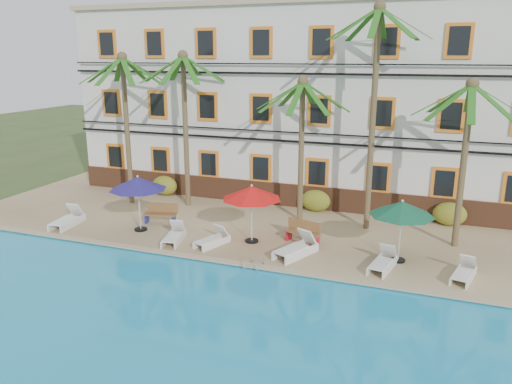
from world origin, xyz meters
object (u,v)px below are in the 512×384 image
at_px(palm_b, 185,108).
at_px(lounger_d, 296,248).
at_px(pool_ladder, 254,268).
at_px(lounger_a, 68,219).
at_px(palm_a, 126,108).
at_px(palm_d, 374,91).
at_px(palm_c, 302,128).
at_px(lounger_c, 213,239).
at_px(palm_e, 466,139).
at_px(lounger_b, 174,235).
at_px(bench_right, 304,232).
at_px(umbrella_blue, 138,184).
at_px(umbrella_green, 402,209).
at_px(umbrella_red, 252,193).
at_px(lounger_e, 383,262).
at_px(bench_left, 161,213).
at_px(lounger_f, 464,273).

relative_size(palm_b, lounger_d, 3.64).
bearing_deg(pool_ladder, lounger_a, 171.41).
xyz_separation_m(palm_a, palm_d, (12.36, 0.22, 1.12)).
xyz_separation_m(palm_c, lounger_c, (-2.51, -4.41, -4.14)).
relative_size(palm_c, palm_e, 0.99).
xyz_separation_m(palm_d, lounger_b, (-7.36, -4.56, -5.85)).
height_order(palm_d, lounger_d, palm_d).
bearing_deg(palm_c, bench_right, -71.50).
xyz_separation_m(bench_right, pool_ladder, (-1.03, -3.19, -0.47)).
height_order(palm_c, palm_e, palm_e).
height_order(palm_e, lounger_a, palm_e).
xyz_separation_m(palm_a, palm_b, (3.06, 0.62, 0.04)).
bearing_deg(palm_a, umbrella_blue, -51.37).
distance_m(umbrella_green, lounger_d, 4.28).
xyz_separation_m(umbrella_red, lounger_c, (-1.39, -0.91, -1.89)).
bearing_deg(lounger_c, lounger_e, -0.03).
xyz_separation_m(lounger_b, lounger_e, (8.59, 0.20, 0.00)).
relative_size(umbrella_red, bench_left, 1.60).
height_order(lounger_f, bench_left, bench_left).
bearing_deg(palm_d, lounger_b, -148.23).
relative_size(lounger_a, lounger_b, 1.09).
xyz_separation_m(palm_b, bench_right, (7.07, -3.12, -4.58)).
height_order(palm_b, palm_e, palm_b).
xyz_separation_m(palm_c, bench_left, (-6.01, -2.66, -3.92)).
height_order(palm_b, lounger_e, palm_b).
bearing_deg(pool_ladder, palm_e, 35.27).
xyz_separation_m(palm_a, lounger_a, (-0.63, -4.23, -4.70)).
xyz_separation_m(palm_c, lounger_e, (4.39, -4.41, -4.12)).
bearing_deg(pool_ladder, lounger_e, 19.19).
bearing_deg(palm_e, umbrella_green, -129.99).
xyz_separation_m(lounger_a, lounger_b, (5.63, -0.11, -0.03)).
bearing_deg(lounger_d, lounger_e, -2.32).
bearing_deg(lounger_e, lounger_a, -179.64).
relative_size(palm_b, lounger_f, 4.51).
relative_size(palm_d, pool_ladder, 13.11).
bearing_deg(umbrella_green, pool_ladder, -153.14).
relative_size(palm_e, umbrella_green, 2.78).
bearing_deg(umbrella_red, bench_left, 170.17).
bearing_deg(palm_b, palm_d, -2.44).
xyz_separation_m(palm_a, lounger_c, (6.69, -4.13, -4.75)).
height_order(palm_a, lounger_a, palm_a).
distance_m(palm_b, palm_e, 13.13).
relative_size(lounger_f, bench_right, 1.11).
height_order(lounger_f, pool_ladder, lounger_f).
height_order(palm_c, lounger_d, palm_c).
height_order(palm_e, lounger_c, palm_e).
xyz_separation_m(palm_b, lounger_c, (3.63, -4.75, -4.79)).
height_order(lounger_e, bench_right, bench_right).
xyz_separation_m(umbrella_blue, pool_ladder, (6.23, -2.09, -2.17)).
bearing_deg(pool_ladder, bench_left, 150.70).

